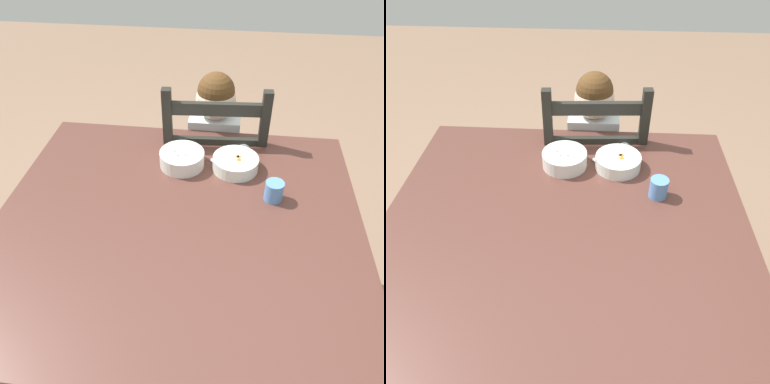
# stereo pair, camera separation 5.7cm
# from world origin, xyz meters

# --- Properties ---
(ground_plane) EXTENTS (8.00, 8.00, 0.00)m
(ground_plane) POSITION_xyz_m (0.00, 0.00, 0.00)
(ground_plane) COLOR #8A6B55
(dining_table) EXTENTS (1.18, 1.10, 0.72)m
(dining_table) POSITION_xyz_m (0.00, 0.00, 0.63)
(dining_table) COLOR brown
(dining_table) RESTS_ON ground
(dining_chair) EXTENTS (0.45, 0.45, 0.96)m
(dining_chair) POSITION_xyz_m (0.08, 0.59, 0.45)
(dining_chair) COLOR black
(dining_chair) RESTS_ON ground
(child_figure) EXTENTS (0.32, 0.31, 0.95)m
(child_figure) POSITION_xyz_m (0.07, 0.59, 0.63)
(child_figure) COLOR silver
(child_figure) RESTS_ON ground
(bowl_of_peas) EXTENTS (0.17, 0.17, 0.06)m
(bowl_of_peas) POSITION_xyz_m (-0.03, 0.30, 0.75)
(bowl_of_peas) COLOR white
(bowl_of_peas) RESTS_ON dining_table
(bowl_of_carrots) EXTENTS (0.17, 0.17, 0.05)m
(bowl_of_carrots) POSITION_xyz_m (0.17, 0.30, 0.75)
(bowl_of_carrots) COLOR white
(bowl_of_carrots) RESTS_ON dining_table
(spoon) EXTENTS (0.14, 0.04, 0.01)m
(spoon) POSITION_xyz_m (0.12, 0.33, 0.73)
(spoon) COLOR silver
(spoon) RESTS_ON dining_table
(drinking_cup) EXTENTS (0.06, 0.06, 0.07)m
(drinking_cup) POSITION_xyz_m (0.31, 0.14, 0.76)
(drinking_cup) COLOR #598FD5
(drinking_cup) RESTS_ON dining_table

